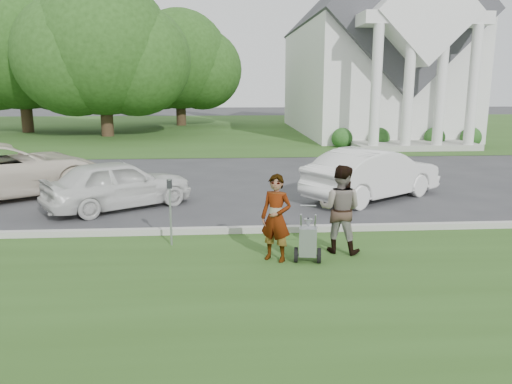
{
  "coord_description": "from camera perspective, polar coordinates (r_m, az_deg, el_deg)",
  "views": [
    {
      "loc": [
        -0.81,
        -10.13,
        3.28
      ],
      "look_at": [
        -0.12,
        0.0,
        1.06
      ],
      "focal_mm": 35.0,
      "sensor_mm": 36.0,
      "label": 1
    }
  ],
  "objects": [
    {
      "name": "curb",
      "position": [
        11.18,
        0.4,
        -4.34
      ],
      "size": [
        80.0,
        0.18,
        0.15
      ],
      "primitive_type": "cube",
      "color": "#9E9E93",
      "rests_on": "ground"
    },
    {
      "name": "striping_cart",
      "position": [
        9.35,
        5.94,
        -5.75
      ],
      "size": [
        0.56,
        1.03,
        0.91
      ],
      "rotation": [
        0.0,
        0.0,
        -0.17
      ],
      "color": "black",
      "rests_on": "ground"
    },
    {
      "name": "car_b",
      "position": [
        13.76,
        -15.45,
        0.9
      ],
      "size": [
        4.11,
        3.43,
        1.32
      ],
      "primitive_type": "imported",
      "rotation": [
        0.0,
        0.0,
        2.15
      ],
      "color": "silver",
      "rests_on": "ground"
    },
    {
      "name": "church_lawn",
      "position": [
        37.29,
        -2.68,
        7.27
      ],
      "size": [
        80.0,
        30.0,
        0.01
      ],
      "primitive_type": "cube",
      "color": "#2B4A19",
      "rests_on": "ground"
    },
    {
      "name": "tree_back",
      "position": [
        40.27,
        -8.75,
        14.25
      ],
      "size": [
        9.61,
        7.6,
        8.89
      ],
      "color": "#332316",
      "rests_on": "ground"
    },
    {
      "name": "ground",
      "position": [
        10.68,
        0.62,
        -5.57
      ],
      "size": [
        120.0,
        120.0,
        0.0
      ],
      "primitive_type": "plane",
      "color": "#333335",
      "rests_on": "ground"
    },
    {
      "name": "car_d",
      "position": [
        14.77,
        13.22,
        2.05
      ],
      "size": [
        4.56,
        3.76,
        1.46
      ],
      "primitive_type": "imported",
      "rotation": [
        0.0,
        0.0,
        2.16
      ],
      "color": "silver",
      "rests_on": "ground"
    },
    {
      "name": "church",
      "position": [
        34.77,
        13.02,
        16.41
      ],
      "size": [
        9.19,
        19.0,
        24.1
      ],
      "color": "white",
      "rests_on": "ground"
    },
    {
      "name": "person_right",
      "position": [
        9.87,
        9.59,
        -2.01
      ],
      "size": [
        1.04,
        0.94,
        1.74
      ],
      "primitive_type": "imported",
      "rotation": [
        0.0,
        0.0,
        2.72
      ],
      "color": "#999999",
      "rests_on": "ground"
    },
    {
      "name": "person_left",
      "position": [
        9.28,
        2.3,
        -3.08
      ],
      "size": [
        0.71,
        0.64,
        1.64
      ],
      "primitive_type": "imported",
      "rotation": [
        0.0,
        0.0,
        -0.54
      ],
      "color": "#999999",
      "rests_on": "ground"
    },
    {
      "name": "parking_meter_near",
      "position": [
        10.27,
        -9.78,
        -1.35
      ],
      "size": [
        0.1,
        0.09,
        1.41
      ],
      "color": "#989AA0",
      "rests_on": "ground"
    },
    {
      "name": "tree_left",
      "position": [
        32.97,
        -17.13,
        14.98
      ],
      "size": [
        10.63,
        8.4,
        9.71
      ],
      "color": "#332316",
      "rests_on": "ground"
    },
    {
      "name": "grass_strip",
      "position": [
        7.89,
        2.38,
        -12.23
      ],
      "size": [
        80.0,
        7.0,
        0.01
      ],
      "primitive_type": "cube",
      "color": "#2B4A19",
      "rests_on": "ground"
    },
    {
      "name": "tree_far",
      "position": [
        37.6,
        -25.38,
        14.86
      ],
      "size": [
        11.64,
        9.2,
        10.73
      ],
      "color": "#332316",
      "rests_on": "ground"
    },
    {
      "name": "car_a",
      "position": [
        16.33,
        -27.0,
        2.26
      ],
      "size": [
        6.3,
        5.5,
        1.61
      ],
      "primitive_type": "imported",
      "rotation": [
        0.0,
        0.0,
        2.17
      ],
      "color": "beige",
      "rests_on": "ground"
    }
  ]
}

